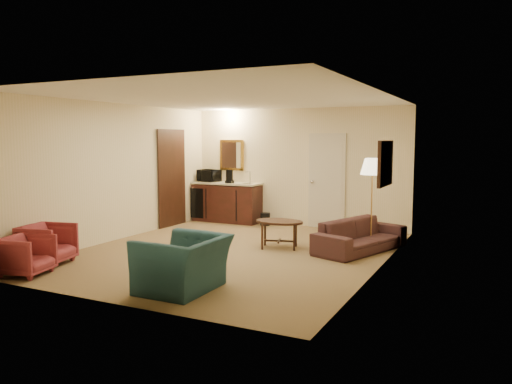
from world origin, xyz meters
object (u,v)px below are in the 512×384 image
floor_lamp (372,203)px  waste_bin (265,219)px  sofa (360,230)px  rose_chair_near (47,242)px  wetbar_cabinet (227,202)px  coffee_table (279,234)px  microwave (209,174)px  rose_chair_far (26,253)px  teal_armchair (183,255)px  coffee_maker (229,176)px

floor_lamp → waste_bin: bearing=154.9°
sofa → floor_lamp: 0.59m
rose_chair_near → wetbar_cabinet: bearing=-18.2°
coffee_table → microwave: bearing=142.4°
microwave → rose_chair_far: bearing=-74.5°
floor_lamp → rose_chair_far: bearing=-134.7°
sofa → rose_chair_near: 5.09m
floor_lamp → microwave: (-4.19, 1.35, 0.29)m
rose_chair_far → coffee_table: size_ratio=0.73×
wetbar_cabinet → sofa: (3.60, -1.70, -0.10)m
rose_chair_near → waste_bin: 4.90m
sofa → teal_armchair: teal_armchair is taller
rose_chair_near → coffee_maker: (0.64, 4.60, 0.73)m
teal_armchair → floor_lamp: floor_lamp is taller
rose_chair_near → rose_chair_far: size_ratio=1.10×
sofa → teal_armchair: bearing=175.7°
rose_chair_far → waste_bin: rose_chair_far is taller
sofa → rose_chair_far: size_ratio=2.98×
waste_bin → coffee_maker: coffee_maker is taller
wetbar_cabinet → rose_chair_far: bearing=-92.7°
coffee_table → coffee_maker: size_ratio=2.81×
coffee_maker → microwave: bearing=-178.0°
rose_chair_near → rose_chair_far: 0.64m
teal_armchair → microwave: (-2.65, 4.95, 0.63)m
coffee_maker → rose_chair_far: bearing=-79.6°
sofa → teal_armchair: (-1.45, -3.22, 0.10)m
wetbar_cabinet → waste_bin: (1.02, -0.07, -0.32)m
rose_chair_far → coffee_table: bearing=-51.6°
sofa → rose_chair_far: 5.27m
wetbar_cabinet → coffee_maker: bearing=-40.3°
wetbar_cabinet → sofa: size_ratio=0.88×
rose_chair_near → waste_bin: rose_chair_near is taller
floor_lamp → wetbar_cabinet: bearing=160.3°
sofa → microwave: microwave is taller
teal_armchair → rose_chair_near: (-2.65, 0.20, -0.12)m
teal_armchair → rose_chair_far: size_ratio=1.70×
waste_bin → microwave: (-1.52, 0.10, 0.96)m
rose_chair_far → coffee_maker: size_ratio=2.04×
waste_bin → rose_chair_far: bearing=-103.7°
wetbar_cabinet → floor_lamp: floor_lamp is taller
rose_chair_far → rose_chair_near: bearing=9.3°
waste_bin → microwave: bearing=176.4°
teal_armchair → microwave: bearing=-151.9°
microwave → rose_chair_near: bearing=-77.2°
wetbar_cabinet → rose_chair_far: wetbar_cabinet is taller
sofa → rose_chair_near: size_ratio=2.70×
sofa → wetbar_cabinet: bearing=84.7°
coffee_maker → teal_armchair: bearing=-52.6°
teal_armchair → floor_lamp: (1.54, 3.60, 0.34)m
floor_lamp → waste_bin: floor_lamp is taller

